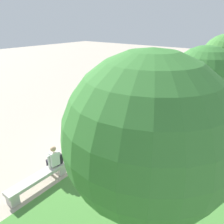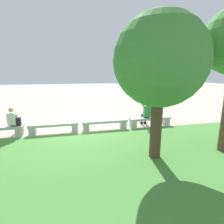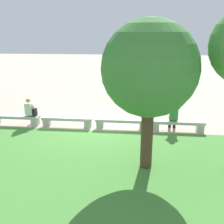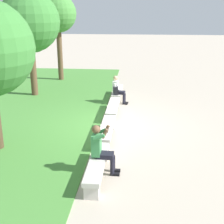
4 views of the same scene
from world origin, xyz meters
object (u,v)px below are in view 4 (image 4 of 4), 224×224
at_px(bench_main, 97,166).
at_px(tree_right_background, 29,22).
at_px(person_distant, 118,89).
at_px(bench_far, 117,93).
at_px(tree_left_background, 58,15).
at_px(bench_mid, 113,108).
at_px(bench_near, 107,130).
at_px(backpack, 116,91).
at_px(person_photographer, 101,147).

xyz_separation_m(bench_main, tree_right_background, (7.42, 4.09, 3.15)).
bearing_deg(person_distant, tree_right_background, 76.40).
distance_m(bench_far, tree_left_background, 6.23).
bearing_deg(bench_mid, bench_near, 180.00).
bearing_deg(tree_right_background, backpack, -105.89).
height_order(bench_mid, bench_far, same).
xyz_separation_m(bench_mid, person_photographer, (-4.56, -0.08, 0.43)).
height_order(backpack, tree_left_background, tree_left_background).
height_order(person_photographer, person_distant, person_photographer).
height_order(bench_near, person_photographer, person_photographer).
relative_size(person_photographer, person_distant, 1.05).
bearing_deg(bench_near, tree_right_background, 39.05).
xyz_separation_m(bench_near, tree_left_background, (8.50, 3.63, 3.40)).
bearing_deg(bench_far, person_photographer, -179.36).
distance_m(bench_far, backpack, 0.94).
distance_m(bench_main, person_photographer, 0.48).
bearing_deg(bench_main, backpack, 0.07).
xyz_separation_m(bench_main, backpack, (6.26, 0.01, 0.32)).
bearing_deg(bench_far, bench_main, 180.00).
bearing_deg(person_photographer, tree_left_background, 19.16).
distance_m(bench_main, bench_near, 2.38).
relative_size(backpack, tree_right_background, 0.09).
relative_size(person_distant, backpack, 2.94).
xyz_separation_m(bench_mid, bench_far, (2.38, 0.00, 0.00)).
relative_size(bench_main, person_photographer, 1.67).
distance_m(backpack, tree_right_background, 5.10).
bearing_deg(bench_main, bench_far, 0.00).
bearing_deg(tree_left_background, bench_far, -135.82).
relative_size(bench_far, backpack, 5.16).
xyz_separation_m(bench_far, person_photographer, (-6.95, -0.08, 0.43)).
xyz_separation_m(bench_near, backpack, (3.88, 0.01, 0.32)).
bearing_deg(person_photographer, bench_mid, 0.98).
height_order(bench_main, backpack, backpack).
bearing_deg(bench_near, bench_main, 180.00).
relative_size(bench_far, person_photographer, 1.67).
relative_size(bench_mid, backpack, 5.16).
relative_size(bench_mid, bench_far, 1.00).
bearing_deg(bench_main, tree_left_background, 18.46).
distance_m(person_photographer, tree_right_background, 8.77).
xyz_separation_m(bench_main, tree_left_background, (10.88, 3.63, 3.40)).
xyz_separation_m(bench_far, backpack, (-0.88, 0.01, 0.32)).
bearing_deg(bench_far, tree_right_background, 86.09).
distance_m(bench_main, tree_right_background, 9.04).
relative_size(bench_near, person_distant, 1.75).
xyz_separation_m(bench_main, bench_far, (7.14, 0.00, 0.00)).
relative_size(bench_near, tree_right_background, 0.45).
distance_m(person_distant, tree_right_background, 5.10).
xyz_separation_m(person_photographer, backpack, (6.06, 0.09, -0.11)).
bearing_deg(bench_mid, person_distant, -2.26).
height_order(backpack, tree_right_background, tree_right_background).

